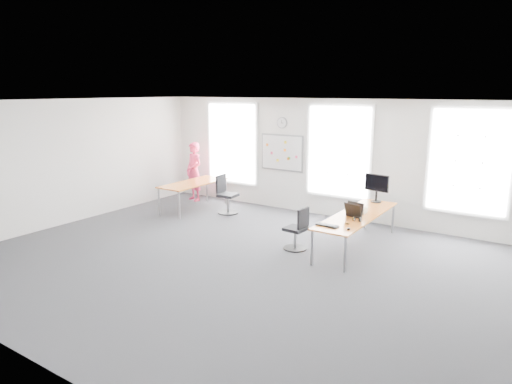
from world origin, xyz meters
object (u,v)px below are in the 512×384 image
Objects in this scene: chair_left at (226,197)px; headphones at (357,219)px; desk_left at (194,185)px; desk_right at (357,217)px; person at (194,172)px; monitor at (377,186)px; chair_right at (298,231)px; keyboard at (327,226)px.

headphones is (4.08, -1.17, 0.30)m from chair_left.
desk_right is at bearing -6.10° from desk_left.
monitor is (5.52, -0.10, 0.23)m from person.
monitor is at bearing 15.01° from person.
headphones reaches higher than desk_right.
desk_right is 5.72m from person.
desk_left is 4.14m from chair_right.
keyboard is 0.71m from headphones.
headphones is at bearing -73.60° from monitor.
desk_left is 4.96m from keyboard.
keyboard is at bearing -18.97° from desk_left.
chair_left is 1.58× the size of monitor.
chair_right is 5.51× the size of headphones.
chair_right is 1.39× the size of monitor.
monitor reaches higher than chair_right.
headphones is (5.73, -1.81, -0.11)m from person.
person is (-4.60, 2.13, 0.47)m from chair_right.
monitor is at bearing 91.85° from desk_right.
headphones is (1.13, 0.31, 0.36)m from chair_right.
person reaches higher than chair_right.
chair_right reaches higher than desk_left.
keyboard is at bearing 73.38° from chair_right.
monitor reaches higher than desk_right.
chair_right is at bearing -104.96° from monitor.
chair_left is at bearing 161.51° from keyboard.
headphones is 0.25× the size of monitor.
desk_left is 1.01m from chair_left.
chair_left is 6.29× the size of headphones.
desk_right is at bearing -78.80° from monitor.
headphones is at bearing -70.23° from desk_right.
headphones reaches higher than desk_left.
keyboard is at bearing -98.92° from desk_right.
desk_left is at bearing -33.71° from person.
headphones is at bearing 109.99° from chair_right.
monitor is at bearing 102.65° from headphones.
headphones is (5.04, -1.00, 0.06)m from desk_left.
desk_right is 4.52× the size of monitor.
monitor is (0.13, 2.33, 0.38)m from keyboard.
desk_right is 1.68× the size of person.
desk_left is 2.31× the size of chair_right.
desk_right is 6.61× the size of keyboard.
desk_left is at bearing 168.14° from keyboard.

